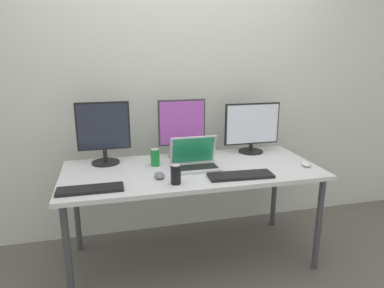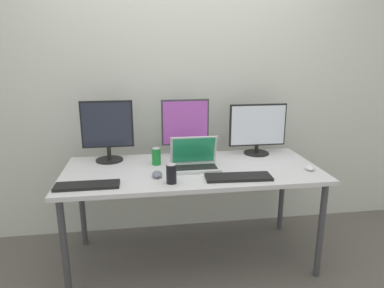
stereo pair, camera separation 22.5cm
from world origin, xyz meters
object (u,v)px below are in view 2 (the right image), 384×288
(monitor_center, at_px, (185,128))
(monitor_left, at_px, (107,130))
(mouse_by_laptop, at_px, (310,168))
(soda_can_by_laptop, at_px, (156,156))
(keyboard_main, at_px, (87,185))
(keyboard_aux, at_px, (238,177))
(work_desk, at_px, (192,176))
(laptop_silver, at_px, (195,161))
(mouse_by_keyboard, at_px, (157,174))
(soda_can_near_keyboard, at_px, (171,174))
(monitor_right, at_px, (258,128))

(monitor_center, bearing_deg, monitor_left, -178.49)
(monitor_center, relative_size, mouse_by_laptop, 4.62)
(soda_can_by_laptop, bearing_deg, monitor_center, 33.66)
(keyboard_main, height_order, keyboard_aux, same)
(work_desk, relative_size, monitor_left, 3.93)
(laptop_silver, bearing_deg, keyboard_main, -160.22)
(mouse_by_keyboard, bearing_deg, work_desk, 32.31)
(monitor_left, height_order, keyboard_aux, monitor_left)
(mouse_by_laptop, relative_size, soda_can_by_laptop, 0.79)
(laptop_silver, distance_m, keyboard_main, 0.76)
(monitor_left, bearing_deg, soda_can_by_laptop, -21.87)
(monitor_left, height_order, laptop_silver, monitor_left)
(keyboard_aux, height_order, soda_can_by_laptop, soda_can_by_laptop)
(mouse_by_laptop, distance_m, soda_can_by_laptop, 1.11)
(monitor_left, distance_m, mouse_by_laptop, 1.50)
(mouse_by_keyboard, bearing_deg, laptop_silver, 30.79)
(work_desk, distance_m, monitor_left, 0.72)
(soda_can_near_keyboard, bearing_deg, monitor_center, 73.65)
(monitor_left, relative_size, keyboard_main, 1.17)
(work_desk, xyz_separation_m, monitor_left, (-0.60, 0.27, 0.30))
(monitor_center, height_order, monitor_right, monitor_center)
(monitor_left, distance_m, soda_can_by_laptop, 0.42)
(monitor_left, height_order, monitor_right, monitor_left)
(work_desk, xyz_separation_m, keyboard_main, (-0.69, -0.26, 0.07))
(monitor_right, height_order, soda_can_by_laptop, monitor_right)
(soda_can_by_laptop, bearing_deg, monitor_left, 158.13)
(soda_can_near_keyboard, distance_m, soda_can_by_laptop, 0.40)
(monitor_right, height_order, laptop_silver, monitor_right)
(monitor_center, relative_size, laptop_silver, 1.35)
(keyboard_aux, relative_size, mouse_by_laptop, 4.39)
(soda_can_near_keyboard, bearing_deg, work_desk, 57.15)
(work_desk, height_order, keyboard_main, keyboard_main)
(mouse_by_laptop, height_order, soda_can_near_keyboard, soda_can_near_keyboard)
(soda_can_by_laptop, bearing_deg, keyboard_main, -139.63)
(mouse_by_laptop, bearing_deg, keyboard_aux, -158.76)
(monitor_right, xyz_separation_m, laptop_silver, (-0.56, -0.28, -0.16))
(monitor_left, distance_m, monitor_right, 1.18)
(laptop_silver, bearing_deg, work_desk, -177.11)
(laptop_silver, xyz_separation_m, mouse_by_keyboard, (-0.28, -0.14, -0.04))
(monitor_left, distance_m, laptop_silver, 0.70)
(monitor_right, xyz_separation_m, soda_can_by_laptop, (-0.82, -0.15, -0.15))
(work_desk, bearing_deg, mouse_by_laptop, -10.82)
(monitor_right, bearing_deg, laptop_silver, -153.63)
(monitor_right, xyz_separation_m, mouse_by_keyboard, (-0.83, -0.42, -0.20))
(monitor_left, height_order, keyboard_main, monitor_left)
(monitor_right, xyz_separation_m, keyboard_main, (-1.27, -0.53, -0.20))
(work_desk, height_order, soda_can_near_keyboard, soda_can_near_keyboard)
(keyboard_main, bearing_deg, soda_can_by_laptop, 40.62)
(keyboard_main, xyz_separation_m, mouse_by_laptop, (1.52, 0.10, 0.01))
(soda_can_by_laptop, bearing_deg, monitor_right, 10.52)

